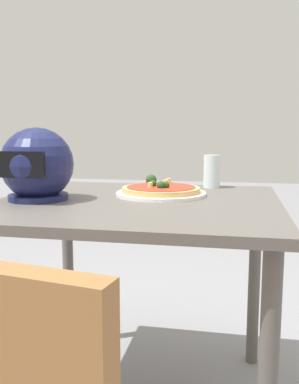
% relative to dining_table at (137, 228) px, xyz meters
% --- Properties ---
extents(dining_table, '(0.97, 0.91, 0.77)m').
position_rel_dining_table_xyz_m(dining_table, '(0.00, 0.00, 0.00)').
color(dining_table, '#5B5651').
rests_on(dining_table, ground).
extents(pizza_plate, '(0.33, 0.33, 0.01)m').
position_rel_dining_table_xyz_m(pizza_plate, '(-0.06, -0.12, 0.11)').
color(pizza_plate, white).
rests_on(pizza_plate, dining_table).
extents(pizza, '(0.29, 0.29, 0.05)m').
position_rel_dining_table_xyz_m(pizza, '(-0.06, -0.12, 0.12)').
color(pizza, tan).
rests_on(pizza, pizza_plate).
extents(motorcycle_helmet, '(0.25, 0.25, 0.25)m').
position_rel_dining_table_xyz_m(motorcycle_helmet, '(0.34, 0.06, 0.22)').
color(motorcycle_helmet, '#191E4C').
rests_on(motorcycle_helmet, dining_table).
extents(drinking_glass, '(0.07, 0.07, 0.14)m').
position_rel_dining_table_xyz_m(drinking_glass, '(-0.24, -0.37, 0.17)').
color(drinking_glass, silver).
rests_on(drinking_glass, dining_table).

